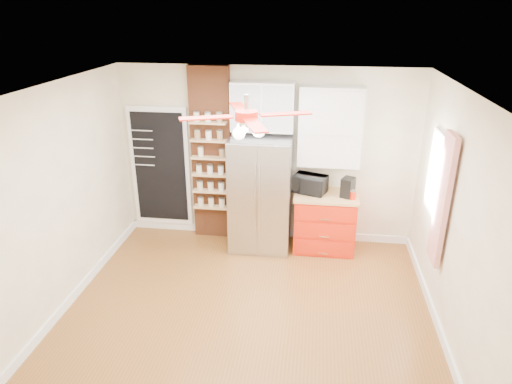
# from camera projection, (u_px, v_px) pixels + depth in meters

# --- Properties ---
(floor) EXTENTS (4.50, 4.50, 0.00)m
(floor) POSITION_uv_depth(u_px,v_px,m) (248.00, 309.00, 5.65)
(floor) COLOR brown
(floor) RESTS_ON ground
(ceiling) EXTENTS (4.50, 4.50, 0.00)m
(ceiling) POSITION_uv_depth(u_px,v_px,m) (246.00, 89.00, 4.62)
(ceiling) COLOR white
(ceiling) RESTS_ON wall_back
(wall_back) EXTENTS (4.50, 0.02, 2.70)m
(wall_back) POSITION_uv_depth(u_px,v_px,m) (267.00, 156.00, 6.97)
(wall_back) COLOR #F3EBC3
(wall_back) RESTS_ON floor
(wall_front) EXTENTS (4.50, 0.02, 2.70)m
(wall_front) POSITION_uv_depth(u_px,v_px,m) (206.00, 325.00, 3.30)
(wall_front) COLOR #F3EBC3
(wall_front) RESTS_ON floor
(wall_left) EXTENTS (0.02, 4.00, 2.70)m
(wall_left) POSITION_uv_depth(u_px,v_px,m) (60.00, 200.00, 5.41)
(wall_left) COLOR #F3EBC3
(wall_left) RESTS_ON floor
(wall_right) EXTENTS (0.02, 4.00, 2.70)m
(wall_right) POSITION_uv_depth(u_px,v_px,m) (456.00, 222.00, 4.86)
(wall_right) COLOR #F3EBC3
(wall_right) RESTS_ON floor
(chalkboard) EXTENTS (0.95, 0.05, 1.95)m
(chalkboard) POSITION_uv_depth(u_px,v_px,m) (160.00, 167.00, 7.24)
(chalkboard) COLOR white
(chalkboard) RESTS_ON wall_back
(brick_pillar) EXTENTS (0.60, 0.16, 2.70)m
(brick_pillar) POSITION_uv_depth(u_px,v_px,m) (212.00, 155.00, 7.00)
(brick_pillar) COLOR brown
(brick_pillar) RESTS_ON floor
(fridge) EXTENTS (0.90, 0.70, 1.75)m
(fridge) POSITION_uv_depth(u_px,v_px,m) (261.00, 194.00, 6.82)
(fridge) COLOR silver
(fridge) RESTS_ON floor
(upper_glass_cabinet) EXTENTS (0.90, 0.35, 0.70)m
(upper_glass_cabinet) POSITION_uv_depth(u_px,v_px,m) (263.00, 106.00, 6.51)
(upper_glass_cabinet) COLOR white
(upper_glass_cabinet) RESTS_ON wall_back
(red_cabinet) EXTENTS (0.94, 0.64, 0.90)m
(red_cabinet) POSITION_uv_depth(u_px,v_px,m) (324.00, 222.00, 6.90)
(red_cabinet) COLOR red
(red_cabinet) RESTS_ON floor
(upper_shelf_unit) EXTENTS (0.90, 0.30, 1.15)m
(upper_shelf_unit) POSITION_uv_depth(u_px,v_px,m) (330.00, 127.00, 6.52)
(upper_shelf_unit) COLOR white
(upper_shelf_unit) RESTS_ON wall_back
(window) EXTENTS (0.04, 0.75, 1.05)m
(window) POSITION_uv_depth(u_px,v_px,m) (437.00, 175.00, 5.61)
(window) COLOR white
(window) RESTS_ON wall_right
(curtain) EXTENTS (0.06, 0.40, 1.55)m
(curtain) POSITION_uv_depth(u_px,v_px,m) (442.00, 200.00, 5.15)
(curtain) COLOR red
(curtain) RESTS_ON wall_right
(ceiling_fan) EXTENTS (1.40, 1.40, 0.44)m
(ceiling_fan) POSITION_uv_depth(u_px,v_px,m) (247.00, 116.00, 4.73)
(ceiling_fan) COLOR silver
(ceiling_fan) RESTS_ON ceiling
(toaster_oven) EXTENTS (0.55, 0.46, 0.26)m
(toaster_oven) POSITION_uv_depth(u_px,v_px,m) (310.00, 184.00, 6.76)
(toaster_oven) COLOR black
(toaster_oven) RESTS_ON red_cabinet
(coffee_maker) EXTENTS (0.23, 0.26, 0.29)m
(coffee_maker) POSITION_uv_depth(u_px,v_px,m) (348.00, 187.00, 6.60)
(coffee_maker) COLOR black
(coffee_maker) RESTS_ON red_cabinet
(canister_left) EXTENTS (0.11, 0.11, 0.12)m
(canister_left) POSITION_uv_depth(u_px,v_px,m) (352.00, 195.00, 6.54)
(canister_left) COLOR #B61C0A
(canister_left) RESTS_ON red_cabinet
(canister_right) EXTENTS (0.10, 0.10, 0.13)m
(canister_right) POSITION_uv_depth(u_px,v_px,m) (352.00, 190.00, 6.73)
(canister_right) COLOR #B70B0A
(canister_right) RESTS_ON red_cabinet
(pantry_jar_oats) EXTENTS (0.10, 0.10, 0.14)m
(pantry_jar_oats) POSITION_uv_depth(u_px,v_px,m) (201.00, 152.00, 6.87)
(pantry_jar_oats) COLOR beige
(pantry_jar_oats) RESTS_ON brick_pillar
(pantry_jar_beans) EXTENTS (0.10, 0.10, 0.12)m
(pantry_jar_beans) POSITION_uv_depth(u_px,v_px,m) (222.00, 154.00, 6.82)
(pantry_jar_beans) COLOR olive
(pantry_jar_beans) RESTS_ON brick_pillar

